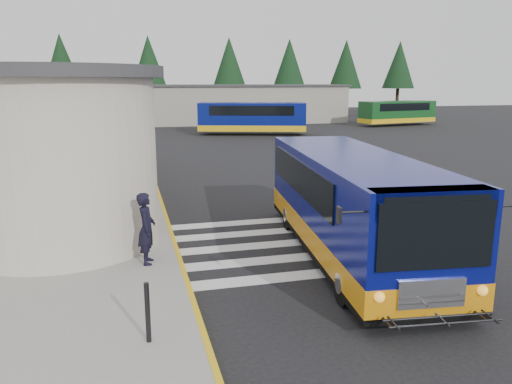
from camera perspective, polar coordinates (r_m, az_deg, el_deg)
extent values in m
plane|color=black|center=(15.43, 5.76, -4.69)|extent=(140.00, 140.00, 0.00)
cube|color=gray|center=(18.74, -25.90, -2.58)|extent=(10.00, 34.00, 0.15)
cube|color=gold|center=(18.38, -10.62, -1.77)|extent=(0.12, 34.00, 0.16)
cylinder|color=#B5A899|center=(14.57, -21.60, 3.15)|extent=(5.20, 5.20, 4.50)
cylinder|color=#38383A|center=(14.41, -22.38, 12.60)|extent=(5.80, 5.80, 0.30)
cube|color=black|center=(19.12, -18.27, 1.95)|extent=(0.08, 1.20, 2.20)
cube|color=#38383A|center=(18.92, -17.08, 5.90)|extent=(1.20, 1.80, 0.12)
cube|color=silver|center=(12.45, 8.75, -9.04)|extent=(8.00, 0.55, 0.01)
cube|color=silver|center=(13.49, 6.73, -7.26)|extent=(8.00, 0.55, 0.01)
cube|color=silver|center=(14.55, 5.01, -5.73)|extent=(8.00, 0.55, 0.01)
cube|color=silver|center=(15.63, 3.53, -4.40)|extent=(8.00, 0.55, 0.01)
cube|color=silver|center=(16.73, 2.25, -3.25)|extent=(8.00, 0.55, 0.01)
cube|color=gray|center=(56.97, -3.37, 9.94)|extent=(26.00, 8.00, 4.00)
cube|color=#38383A|center=(56.91, -3.40, 12.06)|extent=(26.40, 8.40, 0.20)
cylinder|color=black|center=(64.21, -21.02, 9.26)|extent=(0.44, 0.44, 3.60)
cone|color=black|center=(64.19, -21.38, 13.71)|extent=(4.40, 4.40, 6.40)
cylinder|color=black|center=(63.93, -11.97, 9.80)|extent=(0.44, 0.44, 3.60)
cone|color=black|center=(63.91, -12.17, 14.28)|extent=(4.40, 4.40, 6.40)
cylinder|color=black|center=(65.21, -3.03, 10.10)|extent=(0.44, 0.44, 3.60)
cone|color=black|center=(65.19, -3.08, 14.49)|extent=(4.40, 4.40, 6.40)
cylinder|color=black|center=(67.28, 3.77, 10.16)|extent=(0.44, 0.44, 3.60)
cone|color=black|center=(67.27, 3.83, 14.42)|extent=(4.40, 4.40, 6.40)
cylinder|color=black|center=(70.22, 10.07, 10.10)|extent=(0.44, 0.44, 3.60)
cone|color=black|center=(70.20, 10.23, 14.18)|extent=(4.40, 4.40, 6.40)
cylinder|color=black|center=(73.90, 15.81, 9.94)|extent=(0.44, 0.44, 3.60)
cone|color=black|center=(73.89, 16.04, 13.81)|extent=(4.40, 4.40, 6.40)
cube|color=#080E64|center=(13.32, 10.85, -0.74)|extent=(3.42, 9.07, 2.31)
cube|color=orange|center=(13.54, 10.70, -4.36)|extent=(3.46, 9.10, 0.55)
cube|color=black|center=(13.64, 10.64, -5.67)|extent=(3.45, 9.09, 0.22)
cube|color=black|center=(9.29, 19.89, -4.73)|extent=(2.16, 0.30, 1.23)
cube|color=silver|center=(9.64, 19.44, -10.90)|extent=(1.28, 0.20, 0.54)
cube|color=black|center=(13.61, 4.87, 1.74)|extent=(0.76, 6.45, 0.89)
cube|color=black|center=(14.39, 14.62, 1.96)|extent=(0.76, 6.45, 0.89)
cylinder|color=black|center=(10.64, 10.24, -10.23)|extent=(0.40, 0.97, 0.94)
cylinder|color=black|center=(11.49, 20.67, -9.12)|extent=(0.40, 0.97, 0.94)
cylinder|color=black|center=(15.68, 3.90, -2.58)|extent=(0.40, 0.97, 0.94)
cylinder|color=black|center=(16.27, 11.38, -2.25)|extent=(0.40, 0.97, 0.94)
cube|color=black|center=(8.66, 9.46, -2.64)|extent=(0.07, 0.18, 0.30)
imported|color=black|center=(12.50, -12.40, -4.08)|extent=(0.51, 0.70, 1.79)
imported|color=black|center=(13.61, -13.94, -2.81)|extent=(0.73, 0.91, 1.78)
cylinder|color=black|center=(8.96, -12.28, -13.32)|extent=(0.09, 0.09, 1.08)
cube|color=navy|center=(43.75, -0.42, 8.64)|extent=(9.54, 5.16, 2.35)
cube|color=gold|center=(43.82, -0.42, 7.40)|extent=(9.58, 5.19, 0.51)
cube|color=black|center=(43.71, -0.43, 9.38)|extent=(7.60, 4.60, 0.82)
cube|color=#12441A|center=(55.17, 15.85, 8.85)|extent=(8.75, 3.92, 2.16)
cube|color=gold|center=(55.22, 15.79, 7.94)|extent=(8.79, 3.95, 0.47)
cube|color=black|center=(55.14, 15.88, 9.38)|extent=(6.92, 3.61, 0.75)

